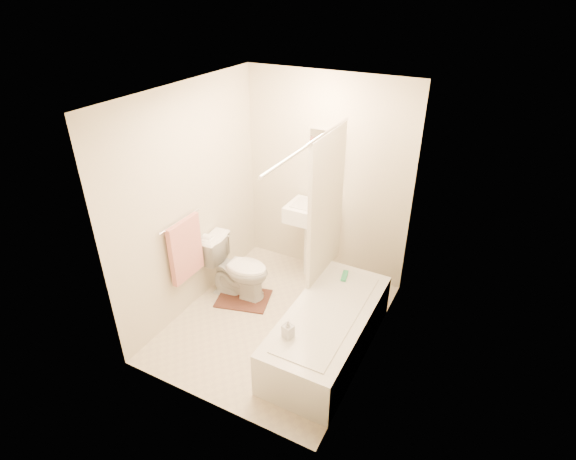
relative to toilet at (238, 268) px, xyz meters
The scene contains 17 objects.
floor 0.75m from the toilet, 19.53° to the right, with size 2.40×2.40×0.00m, color beige.
ceiling 2.14m from the toilet, 19.53° to the right, with size 2.40×2.40×0.00m, color white.
wall_back 1.43m from the toilet, 57.81° to the left, with size 2.00×0.02×2.40m, color beige.
wall_left 0.95m from the toilet, 150.19° to the right, with size 0.02×2.40×2.40m, color beige.
wall_right 1.84m from the toilet, ahead, with size 0.02×2.40×2.40m, color beige.
mirror 1.62m from the toilet, 57.27° to the left, with size 0.40×0.03×0.55m, color white.
curtain_rod 1.88m from the toilet, ahead, with size 0.03×0.03×1.70m, color silver.
shower_curtain 1.29m from the toilet, 17.02° to the left, with size 0.04×0.80×1.55m, color silver.
towel_bar 0.94m from the toilet, 126.13° to the right, with size 0.02×0.02×0.60m, color silver.
towel 0.70m from the toilet, 123.66° to the right, with size 0.06×0.45×0.66m, color #CC7266.
toilet_paper 0.47m from the toilet, 162.40° to the right, with size 0.12×0.12×0.11m, color white.
toilet is the anchor object (origin of this frame).
sink 0.94m from the toilet, 54.41° to the left, with size 0.53×0.42×1.03m, color white, non-canonical shape.
bathtub 1.31m from the toilet, 15.72° to the right, with size 0.72×1.65×0.47m, color silver, non-canonical shape.
bath_mat 0.37m from the toilet, 36.17° to the right, with size 0.58×0.44×0.02m, color #4C271C.
soap_bottle 1.37m from the toilet, 37.84° to the right, with size 0.09×0.09×0.19m, color white.
scrub_brush 1.21m from the toilet, 11.54° to the left, with size 0.05×0.18×0.04m, color #2E9D61.
Camera 1 is at (1.82, -3.24, 3.23)m, focal length 28.00 mm.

